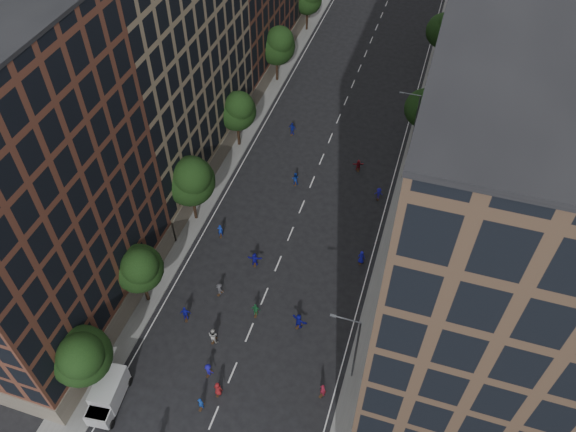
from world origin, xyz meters
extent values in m
plane|color=black|center=(0.00, 40.00, 0.00)|extent=(240.00, 240.00, 0.00)
cube|color=slate|center=(-12.00, 47.50, 0.07)|extent=(4.00, 105.00, 0.15)
cube|color=slate|center=(12.00, 47.50, 0.07)|extent=(4.00, 105.00, 0.15)
cube|color=brown|center=(-19.00, 11.00, 15.00)|extent=(14.00, 22.00, 30.00)
cube|color=#887659|center=(-19.00, 35.00, 17.00)|extent=(14.00, 26.00, 34.00)
cube|color=#4C3728|center=(19.00, 15.00, 18.00)|extent=(14.00, 30.00, 36.00)
cube|color=#6D655A|center=(19.00, 44.00, 16.50)|extent=(14.00, 28.00, 33.00)
cylinder|color=black|center=(-11.20, 4.00, 1.98)|extent=(0.36, 0.36, 3.96)
sphere|color=black|center=(-11.20, 4.00, 5.58)|extent=(5.20, 5.20, 5.20)
sphere|color=black|center=(-10.55, 3.48, 6.88)|extent=(3.90, 3.90, 3.90)
cylinder|color=black|center=(-11.20, 14.00, 1.85)|extent=(0.36, 0.36, 3.70)
sphere|color=black|center=(-11.20, 14.00, 5.21)|extent=(4.80, 4.80, 4.80)
sphere|color=black|center=(-10.60, 13.52, 6.41)|extent=(3.60, 3.60, 3.60)
cylinder|color=black|center=(-11.20, 26.00, 2.11)|extent=(0.36, 0.36, 4.22)
sphere|color=black|center=(-11.20, 26.00, 5.95)|extent=(5.60, 5.60, 5.60)
sphere|color=black|center=(-10.50, 25.44, 7.35)|extent=(4.20, 4.20, 4.20)
cylinder|color=black|center=(-11.20, 40.00, 1.94)|extent=(0.36, 0.36, 3.87)
sphere|color=black|center=(-11.20, 40.00, 5.46)|extent=(5.00, 5.00, 5.00)
sphere|color=black|center=(-10.57, 39.50, 6.71)|extent=(3.75, 3.75, 3.75)
cylinder|color=black|center=(-11.20, 56.00, 2.02)|extent=(0.36, 0.36, 4.05)
sphere|color=black|center=(-11.20, 56.00, 5.70)|extent=(5.40, 5.40, 5.40)
sphere|color=black|center=(-10.52, 55.46, 7.05)|extent=(4.05, 4.05, 4.05)
cylinder|color=black|center=(-11.20, 72.00, 1.89)|extent=(0.36, 0.36, 3.78)
sphere|color=black|center=(-11.20, 72.00, 5.33)|extent=(4.80, 4.80, 4.80)
cylinder|color=black|center=(11.20, 48.00, 1.87)|extent=(0.36, 0.36, 3.74)
sphere|color=black|center=(11.20, 48.00, 5.27)|extent=(5.00, 5.00, 5.00)
sphere|color=black|center=(11.82, 47.50, 6.52)|extent=(3.75, 3.75, 3.75)
cylinder|color=black|center=(11.20, 68.00, 1.98)|extent=(0.36, 0.36, 3.96)
sphere|color=black|center=(11.20, 68.00, 5.58)|extent=(5.20, 5.20, 5.20)
sphere|color=black|center=(11.85, 67.48, 6.88)|extent=(3.90, 3.90, 3.90)
cylinder|color=#595B60|center=(10.60, 12.00, 4.50)|extent=(0.18, 0.18, 9.00)
cylinder|color=#595B60|center=(9.40, 12.00, 9.00)|extent=(2.40, 0.12, 0.12)
cube|color=#595B60|center=(8.30, 12.00, 8.95)|extent=(0.50, 0.22, 0.15)
cylinder|color=#595B60|center=(10.60, 45.00, 4.50)|extent=(0.18, 0.18, 9.00)
cylinder|color=#595B60|center=(9.40, 45.00, 9.00)|extent=(2.40, 0.12, 0.12)
cube|color=#595B60|center=(8.30, 45.00, 8.95)|extent=(0.50, 0.22, 0.15)
cube|color=silver|center=(-9.37, 3.62, 1.50)|extent=(2.57, 3.94, 2.27)
cube|color=silver|center=(-9.12, 1.36, 1.08)|extent=(2.24, 1.87, 1.45)
cube|color=black|center=(-9.12, 1.36, 1.76)|extent=(2.00, 1.54, 0.10)
cylinder|color=black|center=(-10.11, 0.93, 0.39)|extent=(0.34, 0.81, 0.78)
cylinder|color=black|center=(-8.05, 1.17, 0.39)|extent=(0.34, 0.81, 0.78)
cylinder|color=black|center=(-10.56, 4.94, 0.39)|extent=(0.34, 0.81, 0.78)
cylinder|color=black|center=(-8.50, 5.17, 0.39)|extent=(0.34, 0.81, 0.78)
imported|color=navy|center=(-1.38, 5.06, 0.80)|extent=(0.60, 0.41, 1.60)
imported|color=#171294|center=(-1.98, 8.22, 0.76)|extent=(1.09, 0.77, 1.53)
imported|color=#1416A9|center=(-6.50, 13.07, 0.93)|extent=(1.18, 0.79, 1.86)
imported|color=#13149A|center=(4.41, 15.62, 0.92)|extent=(1.79, 1.11, 1.85)
imported|color=maroon|center=(-0.44, 6.74, 0.85)|extent=(0.84, 0.56, 1.70)
imported|color=maroon|center=(8.50, 9.44, 0.85)|extent=(0.73, 0.61, 1.69)
imported|color=#B9B8B4|center=(-2.92, 11.58, 0.96)|extent=(1.03, 0.86, 1.92)
imported|color=#3F3F44|center=(-4.46, 16.92, 0.77)|extent=(1.13, 0.89, 1.54)
imported|color=#216E3B|center=(-0.06, 15.64, 0.83)|extent=(1.01, 0.51, 1.66)
imported|color=#1714A6|center=(-2.34, 21.62, 0.86)|extent=(1.66, 0.82, 1.71)
imported|color=#1615B1|center=(8.50, 25.38, 0.82)|extent=(0.83, 0.56, 1.63)
imported|color=#132D9A|center=(-7.42, 24.36, 0.85)|extent=(0.70, 0.54, 1.70)
imported|color=navy|center=(-1.90, 35.00, 0.88)|extent=(0.94, 0.79, 1.75)
imported|color=#191299|center=(8.35, 35.64, 0.77)|extent=(1.06, 0.70, 1.54)
imported|color=#121D97|center=(-5.13, 44.22, 0.93)|extent=(1.13, 0.59, 1.85)
imported|color=maroon|center=(4.92, 39.88, 0.77)|extent=(1.50, 0.89, 1.54)
camera|label=1|loc=(12.44, -13.26, 47.83)|focal=35.00mm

